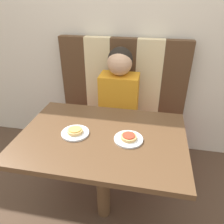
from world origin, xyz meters
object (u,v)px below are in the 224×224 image
object	(u,v)px
plate_right	(128,139)
pizza_right	(129,137)
person	(119,88)
plate_left	(75,133)
pizza_left	(75,131)

from	to	relation	value
plate_right	pizza_right	bearing A→B (deg)	0.00
person	plate_right	bearing A→B (deg)	-76.02
person	pizza_right	xyz separation A→B (m)	(0.17, -0.69, -0.02)
plate_left	pizza_left	world-z (taller)	pizza_left
person	plate_right	size ratio (longest dim) A/B	4.06
plate_left	pizza_left	bearing A→B (deg)	0.00
pizza_left	pizza_right	bearing A→B (deg)	0.00
person	pizza_left	size ratio (longest dim) A/B	7.27
person	plate_left	xyz separation A→B (m)	(-0.17, -0.69, -0.04)
person	pizza_right	distance (m)	0.71
plate_left	pizza_right	bearing A→B (deg)	0.00
pizza_left	plate_left	bearing A→B (deg)	0.00
plate_left	pizza_right	world-z (taller)	pizza_right
plate_left	pizza_right	xyz separation A→B (m)	(0.34, 0.00, 0.02)
person	plate_left	size ratio (longest dim) A/B	4.06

